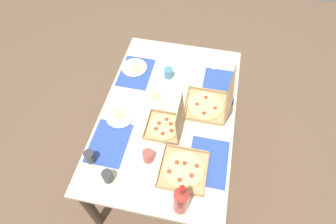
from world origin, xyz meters
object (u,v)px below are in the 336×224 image
(cup_dark, at_px, (169,73))
(cup_red, at_px, (90,157))
(plate_far_left, at_px, (155,99))
(plate_middle, at_px, (135,68))
(cup_clear_right, at_px, (108,176))
(pizza_box_corner_left, at_px, (167,125))
(soda_bottle, at_px, (181,200))
(cup_spare, at_px, (148,156))
(pizza_box_corner_right, at_px, (210,103))
(plate_far_right, at_px, (120,116))
(pizza_box_center, at_px, (183,170))

(cup_dark, distance_m, cup_red, 0.92)
(plate_far_left, height_order, plate_middle, same)
(cup_clear_right, bearing_deg, pizza_box_corner_left, 147.65)
(plate_far_left, height_order, cup_dark, cup_dark)
(soda_bottle, height_order, cup_dark, soda_bottle)
(pizza_box_corner_left, height_order, cup_spare, pizza_box_corner_left)
(pizza_box_corner_right, height_order, plate_far_right, pizza_box_corner_right)
(plate_middle, xyz_separation_m, cup_spare, (0.80, 0.32, 0.04))
(plate_middle, distance_m, cup_clear_right, 0.99)
(cup_clear_right, height_order, cup_dark, same)
(pizza_box_corner_right, distance_m, plate_middle, 0.73)
(pizza_box_center, relative_size, pizza_box_corner_right, 0.90)
(soda_bottle, bearing_deg, pizza_box_corner_right, 174.07)
(cup_red, bearing_deg, soda_bottle, 73.88)
(plate_middle, bearing_deg, plate_far_left, 40.10)
(soda_bottle, relative_size, cup_red, 3.29)
(plate_far_left, xyz_separation_m, cup_clear_right, (0.70, -0.14, 0.03))
(plate_middle, xyz_separation_m, cup_red, (0.88, -0.05, 0.04))
(soda_bottle, distance_m, cup_red, 0.68)
(cup_spare, bearing_deg, pizza_box_corner_left, 164.79)
(soda_bottle, xyz_separation_m, cup_dark, (-1.04, -0.29, -0.09))
(pizza_box_center, xyz_separation_m, pizza_box_corner_right, (-0.55, 0.11, 0.04))
(plate_far_right, distance_m, soda_bottle, 0.81)
(soda_bottle, xyz_separation_m, cup_red, (-0.19, -0.64, -0.08))
(pizza_box_corner_left, relative_size, plate_far_right, 1.39)
(plate_middle, distance_m, cup_spare, 0.86)
(plate_middle, distance_m, cup_red, 0.89)
(pizza_box_center, height_order, pizza_box_corner_right, pizza_box_corner_right)
(cup_red, bearing_deg, plate_far_right, 167.69)
(plate_far_left, relative_size, soda_bottle, 0.67)
(plate_far_right, distance_m, plate_middle, 0.51)
(cup_clear_right, bearing_deg, plate_middle, -173.80)
(plate_far_left, relative_size, cup_dark, 2.51)
(cup_dark, height_order, cup_red, cup_red)
(cup_spare, bearing_deg, soda_bottle, 44.80)
(pizza_box_corner_left, height_order, pizza_box_corner_right, pizza_box_corner_right)
(pizza_box_corner_right, bearing_deg, plate_far_left, -88.16)
(cup_spare, height_order, cup_red, same)
(pizza_box_center, distance_m, cup_red, 0.62)
(soda_bottle, bearing_deg, cup_clear_right, -99.75)
(plate_far_right, relative_size, cup_dark, 2.42)
(pizza_box_center, distance_m, cup_clear_right, 0.49)
(plate_middle, bearing_deg, pizza_box_corner_left, 36.64)
(pizza_box_corner_right, height_order, plate_far_left, pizza_box_corner_right)
(cup_clear_right, height_order, cup_red, cup_red)
(pizza_box_corner_right, bearing_deg, pizza_box_corner_left, -47.73)
(pizza_box_center, height_order, cup_clear_right, cup_clear_right)
(plate_middle, relative_size, cup_dark, 2.50)
(plate_far_left, relative_size, cup_clear_right, 2.49)
(plate_far_left, bearing_deg, cup_spare, 8.59)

